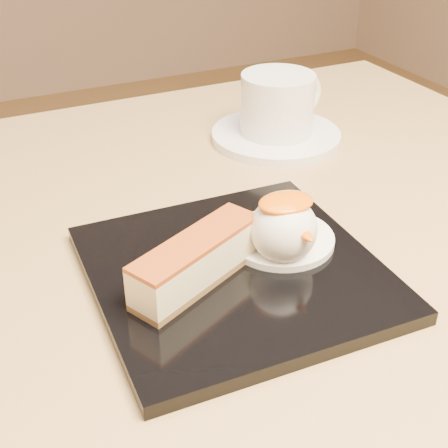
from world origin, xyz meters
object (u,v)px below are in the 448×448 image
table (263,377)px  cheesecake (196,261)px  saucer (276,136)px  coffee_cup (279,102)px  ice_cream_scoop (284,229)px  dessert_plate (235,272)px

table → cheesecake: bearing=-158.1°
table → cheesecake: (-0.08, -0.03, 0.19)m
saucer → coffee_cup: bearing=13.8°
cheesecake → saucer: (0.20, 0.23, -0.03)m
ice_cream_scoop → table: bearing=79.1°
saucer → coffee_cup: size_ratio=1.35×
cheesecake → coffee_cup: (0.20, 0.23, 0.01)m
table → cheesecake: cheesecake is taller
table → saucer: bearing=58.6°
table → cheesecake: size_ratio=6.71×
cheesecake → coffee_cup: size_ratio=1.07×
cheesecake → ice_cream_scoop: 0.08m
dessert_plate → cheesecake: 0.04m
dessert_plate → coffee_cup: coffee_cup is taller
table → saucer: size_ratio=5.33×
table → coffee_cup: size_ratio=7.20×
table → dessert_plate: size_ratio=3.64×
dessert_plate → ice_cream_scoop: 0.05m
dessert_plate → coffee_cup: bearing=53.1°
table → ice_cream_scoop: size_ratio=14.93×
table → dessert_plate: bearing=-149.1°
dessert_plate → coffee_cup: 0.28m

